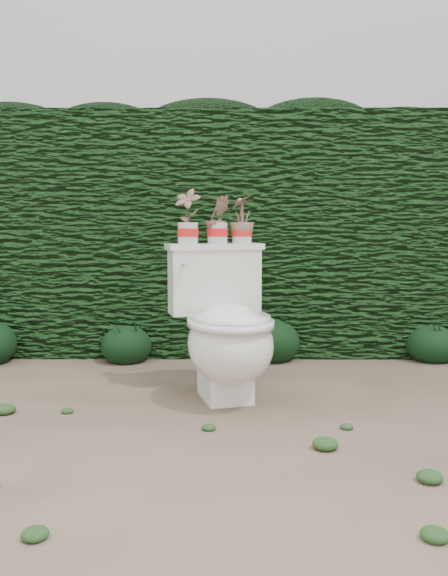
{
  "coord_description": "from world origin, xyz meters",
  "views": [
    {
      "loc": [
        0.18,
        -2.79,
        0.88
      ],
      "look_at": [
        0.17,
        0.33,
        0.55
      ],
      "focal_mm": 38.0,
      "sensor_mm": 36.0,
      "label": 1
    }
  ],
  "objects_px": {
    "potted_plant_center": "(218,221)",
    "potted_plant_right": "(242,221)",
    "potted_plant_left": "(188,217)",
    "toilet": "(226,330)"
  },
  "relations": [
    {
      "from": "potted_plant_left",
      "to": "potted_plant_right",
      "type": "distance_m",
      "value": 0.29
    },
    {
      "from": "potted_plant_right",
      "to": "potted_plant_left",
      "type": "bearing_deg",
      "value": -63.76
    },
    {
      "from": "potted_plant_center",
      "to": "potted_plant_right",
      "type": "relative_size",
      "value": 0.98
    },
    {
      "from": "toilet",
      "to": "potted_plant_left",
      "type": "bearing_deg",
      "value": 120.37
    },
    {
      "from": "potted_plant_left",
      "to": "potted_plant_right",
      "type": "height_order",
      "value": "potted_plant_left"
    },
    {
      "from": "toilet",
      "to": "potted_plant_center",
      "type": "relative_size",
      "value": 3.29
    },
    {
      "from": "potted_plant_right",
      "to": "toilet",
      "type": "bearing_deg",
      "value": -6.06
    },
    {
      "from": "toilet",
      "to": "potted_plant_right",
      "type": "bearing_deg",
      "value": 57.7
    },
    {
      "from": "toilet",
      "to": "potted_plant_center",
      "type": "distance_m",
      "value": 0.59
    },
    {
      "from": "potted_plant_center",
      "to": "potted_plant_right",
      "type": "distance_m",
      "value": 0.13
    }
  ]
}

